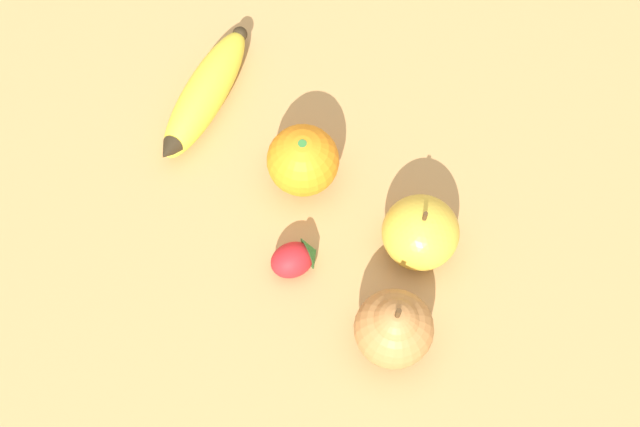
% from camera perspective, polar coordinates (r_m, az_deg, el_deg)
% --- Properties ---
extents(ground_plane, '(3.00, 3.00, 0.00)m').
position_cam_1_polar(ground_plane, '(0.97, 0.31, 3.27)').
color(ground_plane, tan).
extents(banana, '(0.08, 0.19, 0.04)m').
position_cam_1_polar(banana, '(0.99, -7.41, 7.58)').
color(banana, yellow).
rests_on(banana, ground_plane).
extents(orange, '(0.08, 0.08, 0.08)m').
position_cam_1_polar(orange, '(0.92, -1.10, 3.41)').
color(orange, orange).
rests_on(orange, ground_plane).
extents(pear, '(0.08, 0.08, 0.10)m').
position_cam_1_polar(pear, '(0.86, 4.77, -7.29)').
color(pear, '#B2753D').
rests_on(pear, ground_plane).
extents(strawberry, '(0.06, 0.06, 0.04)m').
position_cam_1_polar(strawberry, '(0.90, -1.58, -2.91)').
color(strawberry, red).
rests_on(strawberry, ground_plane).
extents(apple, '(0.08, 0.08, 0.08)m').
position_cam_1_polar(apple, '(0.90, 6.45, -1.21)').
color(apple, gold).
rests_on(apple, ground_plane).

